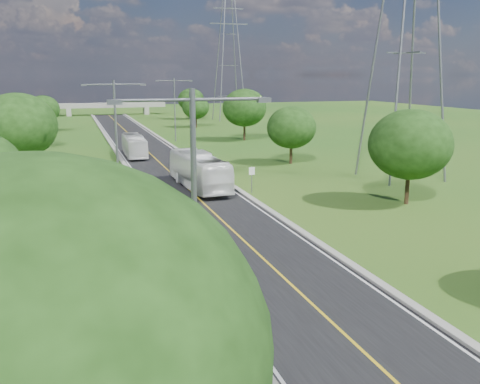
% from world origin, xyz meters
% --- Properties ---
extents(ground, '(260.00, 260.00, 0.00)m').
position_xyz_m(ground, '(0.00, 60.00, 0.00)').
color(ground, '#215718').
rests_on(ground, ground).
extents(road, '(8.00, 150.00, 0.06)m').
position_xyz_m(road, '(0.00, 66.00, 0.03)').
color(road, black).
rests_on(road, ground).
extents(curb_left, '(0.50, 150.00, 0.22)m').
position_xyz_m(curb_left, '(-4.25, 66.00, 0.11)').
color(curb_left, gray).
rests_on(curb_left, ground).
extents(curb_right, '(0.50, 150.00, 0.22)m').
position_xyz_m(curb_right, '(4.25, 66.00, 0.11)').
color(curb_right, gray).
rests_on(curb_right, ground).
extents(speed_limit_sign, '(0.55, 0.09, 2.40)m').
position_xyz_m(speed_limit_sign, '(5.20, 37.98, 1.60)').
color(speed_limit_sign, slate).
rests_on(speed_limit_sign, ground).
extents(overpass, '(30.00, 3.00, 3.20)m').
position_xyz_m(overpass, '(0.00, 140.00, 2.41)').
color(overpass, gray).
rests_on(overpass, ground).
extents(streetlight_near_left, '(5.90, 0.25, 10.00)m').
position_xyz_m(streetlight_near_left, '(-6.00, 12.00, 5.94)').
color(streetlight_near_left, slate).
rests_on(streetlight_near_left, ground).
extents(streetlight_mid_left, '(5.90, 0.25, 10.00)m').
position_xyz_m(streetlight_mid_left, '(-6.00, 45.00, 5.94)').
color(streetlight_mid_left, slate).
rests_on(streetlight_mid_left, ground).
extents(streetlight_far_right, '(5.90, 0.25, 10.00)m').
position_xyz_m(streetlight_far_right, '(6.00, 78.00, 5.94)').
color(streetlight_far_right, slate).
rests_on(streetlight_far_right, ground).
extents(power_tower_near, '(9.00, 6.40, 28.00)m').
position_xyz_m(power_tower_near, '(22.00, 40.00, 14.01)').
color(power_tower_near, slate).
rests_on(power_tower_near, ground).
extents(power_tower_far, '(9.00, 6.40, 28.00)m').
position_xyz_m(power_tower_far, '(26.00, 115.00, 14.01)').
color(power_tower_far, slate).
rests_on(power_tower_far, ground).
extents(tree_lc, '(7.56, 7.56, 8.79)m').
position_xyz_m(tree_lc, '(-15.00, 50.00, 5.58)').
color(tree_lc, black).
rests_on(tree_lc, ground).
extents(tree_ld, '(6.72, 6.72, 7.82)m').
position_xyz_m(tree_ld, '(-17.00, 74.00, 4.95)').
color(tree_ld, black).
rests_on(tree_ld, ground).
extents(tree_le, '(5.88, 5.88, 6.84)m').
position_xyz_m(tree_le, '(-14.50, 98.00, 4.33)').
color(tree_le, black).
rests_on(tree_le, ground).
extents(tree_lf, '(7.98, 7.98, 9.28)m').
position_xyz_m(tree_lf, '(-11.00, 2.00, 5.89)').
color(tree_lf, black).
rests_on(tree_lf, ground).
extents(tree_rb, '(6.72, 6.72, 7.82)m').
position_xyz_m(tree_rb, '(16.00, 30.00, 4.95)').
color(tree_rb, black).
rests_on(tree_rb, ground).
extents(tree_rc, '(5.88, 5.88, 6.84)m').
position_xyz_m(tree_rc, '(15.00, 52.00, 4.33)').
color(tree_rc, black).
rests_on(tree_rc, ground).
extents(tree_rd, '(7.14, 7.14, 8.30)m').
position_xyz_m(tree_rd, '(17.00, 76.00, 5.27)').
color(tree_rd, black).
rests_on(tree_rd, ground).
extents(tree_re, '(5.46, 5.46, 6.35)m').
position_xyz_m(tree_re, '(14.50, 100.00, 4.02)').
color(tree_re, black).
rests_on(tree_re, ground).
extents(tree_rf, '(6.30, 6.30, 7.33)m').
position_xyz_m(tree_rf, '(18.00, 120.00, 4.64)').
color(tree_rf, black).
rests_on(tree_rf, ground).
extents(bus_outbound, '(3.44, 11.93, 3.28)m').
position_xyz_m(bus_outbound, '(1.08, 41.19, 1.70)').
color(bus_outbound, white).
rests_on(bus_outbound, road).
extents(bus_inbound, '(2.47, 10.03, 2.78)m').
position_xyz_m(bus_inbound, '(-2.27, 63.36, 1.45)').
color(bus_inbound, white).
rests_on(bus_inbound, road).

